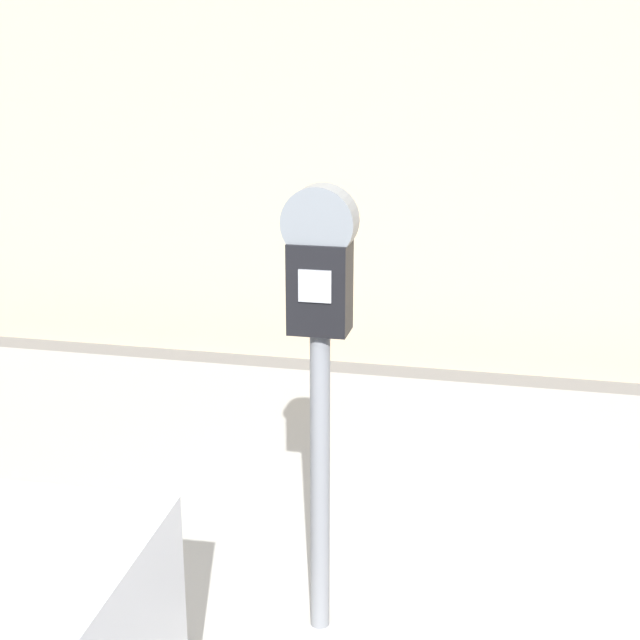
{
  "coord_description": "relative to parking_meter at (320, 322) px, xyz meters",
  "views": [
    {
      "loc": [
        0.23,
        -1.46,
        2.01
      ],
      "look_at": [
        -0.34,
        1.12,
        1.22
      ],
      "focal_mm": 50.0,
      "sensor_mm": 36.0,
      "label": 1
    }
  ],
  "objects": [
    {
      "name": "sidewalk",
      "position": [
        0.34,
        1.08,
        -1.15
      ],
      "size": [
        24.0,
        2.8,
        0.13
      ],
      "color": "#9E9B96",
      "rests_on": "ground_plane"
    },
    {
      "name": "parking_meter",
      "position": [
        0.0,
        0.0,
        0.0
      ],
      "size": [
        0.22,
        0.14,
        1.51
      ],
      "color": "slate",
      "rests_on": "sidewalk"
    }
  ]
}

